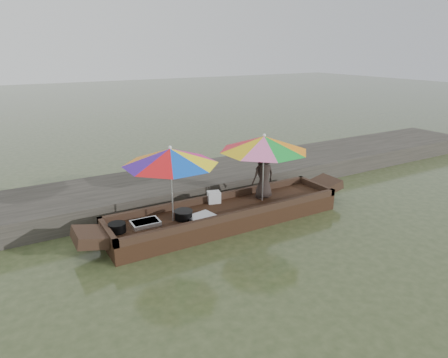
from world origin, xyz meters
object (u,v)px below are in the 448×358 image
cooking_pot (117,228)px  umbrella_stern (263,168)px  charcoal_grill (183,215)px  tray_scallop (201,217)px  supply_bag (214,197)px  umbrella_bow (172,184)px  vendor (264,175)px  boat_hull (226,216)px  tray_crayfish (145,223)px

cooking_pot → umbrella_stern: bearing=-1.0°
cooking_pot → charcoal_grill: cooking_pot is taller
tray_scallop → supply_bag: (0.65, 0.63, 0.10)m
umbrella_bow → umbrella_stern: same height
umbrella_stern → vendor: bearing=50.2°
cooking_pot → supply_bag: supply_bag is taller
boat_hull → vendor: bearing=8.1°
supply_bag → cooking_pot: bearing=-170.4°
cooking_pot → vendor: vendor is taller
boat_hull → charcoal_grill: 1.07m
boat_hull → charcoal_grill: bearing=-178.3°
vendor → umbrella_stern: 0.30m
tray_scallop → vendor: 1.90m
tray_crayfish → charcoal_grill: 0.78m
tray_crayfish → tray_scallop: 1.13m
boat_hull → cooking_pot: size_ratio=15.95×
boat_hull → umbrella_bow: bearing=180.0°
charcoal_grill → vendor: size_ratio=0.33×
supply_bag → umbrella_stern: umbrella_stern is taller
umbrella_bow → boat_hull: bearing=0.0°
boat_hull → umbrella_bow: size_ratio=2.80×
charcoal_grill → umbrella_bow: (-0.22, 0.03, 0.69)m
boat_hull → tray_crayfish: bearing=178.0°
charcoal_grill → supply_bag: size_ratio=1.29×
tray_scallop → umbrella_stern: bearing=6.2°
boat_hull → umbrella_stern: (0.95, 0.00, 0.95)m
cooking_pot → tray_crayfish: cooking_pot is taller
boat_hull → cooking_pot: (-2.37, 0.06, 0.26)m
cooking_pot → tray_crayfish: (0.56, 0.00, -0.04)m
supply_bag → vendor: bearing=-14.5°
boat_hull → vendor: size_ratio=4.79×
umbrella_bow → umbrella_stern: bearing=0.0°
tray_scallop → vendor: vendor is taller
vendor → tray_scallop: bearing=13.0°
tray_scallop → charcoal_grill: size_ratio=1.52×
tray_scallop → vendor: size_ratio=0.50×
tray_scallop → vendor: (1.79, 0.33, 0.52)m
tray_crayfish → vendor: vendor is taller
umbrella_bow → umbrella_stern: size_ratio=0.95×
cooking_pot → tray_scallop: (1.66, -0.24, -0.06)m
tray_crayfish → tray_scallop: tray_crayfish is taller
charcoal_grill → supply_bag: supply_bag is taller
cooking_pot → umbrella_stern: (3.33, -0.06, 0.69)m
boat_hull → umbrella_bow: 1.57m
vendor → umbrella_bow: 2.35m
tray_scallop → vendor: bearing=10.5°
charcoal_grill → tray_scallop: bearing=-24.7°
boat_hull → umbrella_stern: size_ratio=2.66×
supply_bag → umbrella_stern: 1.28m
cooking_pot → tray_scallop: 1.68m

